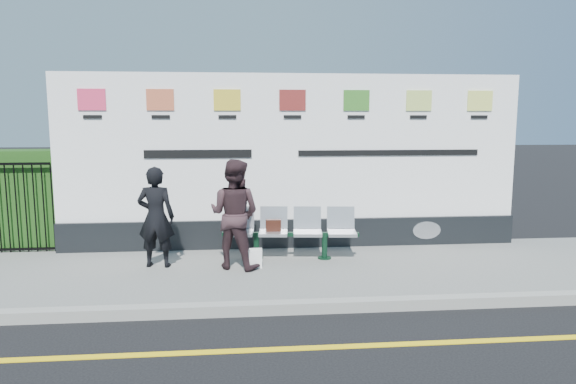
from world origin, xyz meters
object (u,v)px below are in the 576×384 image
object	(u,v)px
bench	(290,245)
woman_right	(234,214)
billboard	(292,173)
woman_left	(156,217)

from	to	relation	value
bench	woman_right	world-z (taller)	woman_right
billboard	bench	world-z (taller)	billboard
billboard	woman_left	world-z (taller)	billboard
woman_left	bench	bearing A→B (deg)	-166.10
billboard	bench	distance (m)	1.35
billboard	woman_right	size ratio (longest dim) A/B	4.86
billboard	woman_right	world-z (taller)	billboard
bench	billboard	bearing A→B (deg)	88.59
woman_right	woman_left	bearing A→B (deg)	16.95
woman_left	woman_right	size ratio (longest dim) A/B	0.93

